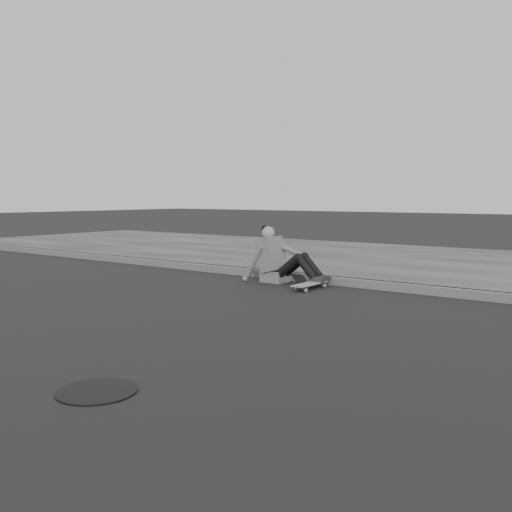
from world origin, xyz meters
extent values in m
plane|color=black|center=(0.00, 0.00, 0.00)|extent=(80.00, 80.00, 0.00)
cube|color=#535353|center=(0.00, 2.58, 0.06)|extent=(24.00, 0.16, 0.12)
cube|color=#3B3B3B|center=(0.00, 5.60, 0.06)|extent=(24.00, 6.00, 0.12)
cylinder|color=black|center=(0.78, -2.57, 0.01)|extent=(0.55, 0.55, 0.01)
cylinder|color=gray|center=(-0.38, 1.76, 0.03)|extent=(0.03, 0.05, 0.05)
cylinder|color=gray|center=(-0.23, 1.76, 0.03)|extent=(0.03, 0.05, 0.05)
cylinder|color=gray|center=(-0.38, 2.28, 0.03)|extent=(0.03, 0.05, 0.05)
cylinder|color=gray|center=(-0.23, 2.28, 0.03)|extent=(0.03, 0.05, 0.05)
cube|color=#2B2B2D|center=(-0.30, 1.76, 0.06)|extent=(0.16, 0.04, 0.03)
cube|color=#2B2B2D|center=(-0.30, 2.28, 0.06)|extent=(0.16, 0.04, 0.03)
cube|color=slate|center=(-0.30, 2.02, 0.08)|extent=(0.20, 0.78, 0.02)
cube|color=#57575A|center=(-1.10, 2.27, 0.09)|extent=(0.36, 0.34, 0.18)
cube|color=#57575A|center=(-1.17, 2.27, 0.43)|extent=(0.37, 0.40, 0.57)
cube|color=#57575A|center=(-1.30, 2.27, 0.55)|extent=(0.14, 0.30, 0.20)
cylinder|color=gray|center=(-1.22, 2.27, 0.67)|extent=(0.09, 0.09, 0.08)
sphere|color=gray|center=(-1.23, 2.27, 0.76)|extent=(0.20, 0.20, 0.20)
sphere|color=black|center=(-1.32, 2.29, 0.83)|extent=(0.09, 0.09, 0.09)
cylinder|color=black|center=(-0.79, 2.18, 0.28)|extent=(0.43, 0.13, 0.39)
cylinder|color=black|center=(-0.79, 2.36, 0.28)|extent=(0.43, 0.13, 0.39)
cylinder|color=black|center=(-0.49, 2.18, 0.28)|extent=(0.35, 0.11, 0.36)
cylinder|color=black|center=(-0.49, 2.36, 0.28)|extent=(0.35, 0.11, 0.36)
sphere|color=black|center=(-0.62, 2.18, 0.42)|extent=(0.13, 0.13, 0.13)
sphere|color=black|center=(-0.62, 2.36, 0.42)|extent=(0.13, 0.13, 0.13)
cube|color=#262626|center=(-0.30, 2.18, 0.12)|extent=(0.24, 0.08, 0.07)
cube|color=#262626|center=(-0.30, 2.36, 0.12)|extent=(0.24, 0.08, 0.07)
cylinder|color=#57575A|center=(-1.37, 2.06, 0.29)|extent=(0.38, 0.08, 0.58)
sphere|color=gray|center=(-1.52, 2.05, 0.04)|extent=(0.08, 0.08, 0.08)
cylinder|color=#57575A|center=(-0.93, 2.43, 0.49)|extent=(0.48, 0.08, 0.21)
camera|label=1|loc=(3.89, -4.94, 1.33)|focal=40.00mm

